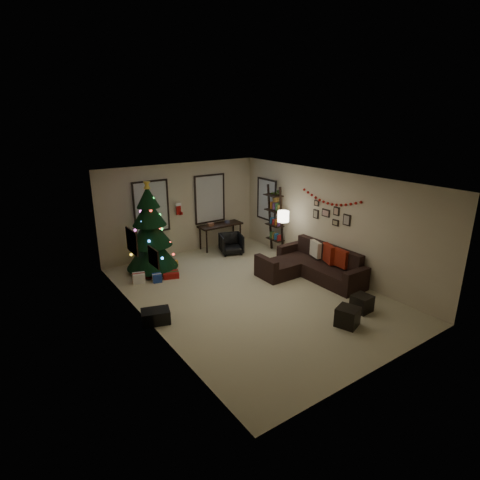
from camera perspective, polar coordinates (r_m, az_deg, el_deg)
name	(u,v)px	position (r m, az deg, el deg)	size (l,w,h in m)	color
floor	(251,293)	(9.28, 1.62, -7.83)	(7.00, 7.00, 0.00)	#BFB690
ceiling	(252,180)	(8.45, 1.78, 8.86)	(7.00, 7.00, 0.00)	white
wall_back	(182,209)	(11.66, -8.58, 4.51)	(5.00, 5.00, 0.00)	beige
wall_front	(385,297)	(6.50, 20.49, -7.79)	(5.00, 5.00, 0.00)	beige
wall_left	(146,262)	(7.64, -13.61, -3.21)	(7.00, 7.00, 0.00)	beige
wall_right	(329,222)	(10.39, 12.88, 2.56)	(7.00, 7.00, 0.00)	beige
window_back_left	(151,207)	(11.22, -12.92, 4.76)	(1.05, 0.06, 1.50)	#728CB2
window_back_right	(210,199)	(12.03, -4.49, 6.06)	(1.05, 0.06, 1.50)	#728CB2
window_right_wall	(267,200)	(12.14, 3.97, 5.94)	(0.06, 0.90, 1.30)	#728CB2
christmas_tree	(150,234)	(10.43, -13.01, 0.84)	(1.35, 1.35, 2.51)	black
presents	(162,272)	(10.42, -11.37, -4.57)	(1.43, 1.01, 0.25)	navy
sofa	(311,267)	(10.24, 10.35, -3.90)	(1.72, 2.52, 0.83)	black
pillow_red_a	(340,258)	(9.94, 14.52, -2.59)	(0.12, 0.44, 0.44)	maroon
pillow_red_b	(329,254)	(10.18, 12.88, -1.97)	(0.13, 0.47, 0.47)	maroon
pillow_cream	(316,249)	(10.48, 11.04, -1.31)	(0.12, 0.42, 0.42)	beige
ottoman_near	(347,317)	(8.18, 15.50, -10.80)	(0.41, 0.41, 0.39)	black
ottoman_far	(362,303)	(8.83, 17.45, -8.85)	(0.38, 0.38, 0.36)	black
desk	(220,227)	(12.15, -2.89, 1.92)	(1.41, 0.50, 0.76)	black
desk_chair	(231,244)	(11.72, -1.30, -0.54)	(0.59, 0.56, 0.61)	black
bookshelf	(275,221)	(11.69, 5.17, 2.87)	(0.30, 0.60, 2.06)	black
potted_plant	(276,193)	(11.50, 5.27, 6.85)	(0.46, 0.40, 0.51)	#4C4C4C
floor_lamp	(283,220)	(10.84, 6.36, 2.97)	(0.31, 0.31, 1.49)	black
art_map	(132,241)	(8.27, -15.60, -0.21)	(0.04, 0.60, 0.50)	black
art_abstract	(153,257)	(7.27, -12.59, -2.48)	(0.04, 0.45, 0.35)	black
gallery	(331,215)	(10.27, 13.20, 3.64)	(0.03, 1.25, 0.54)	black
garland	(330,199)	(10.18, 13.11, 5.84)	(0.08, 1.90, 0.30)	#A5140C
stocking_left	(179,209)	(11.50, -8.99, 4.55)	(0.20, 0.05, 0.36)	#990F0C
stocking_right	(186,203)	(11.78, -7.97, 5.41)	(0.20, 0.05, 0.36)	#990F0C
storage_bin	(156,316)	(8.20, -12.27, -10.90)	(0.56, 0.38, 0.28)	black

